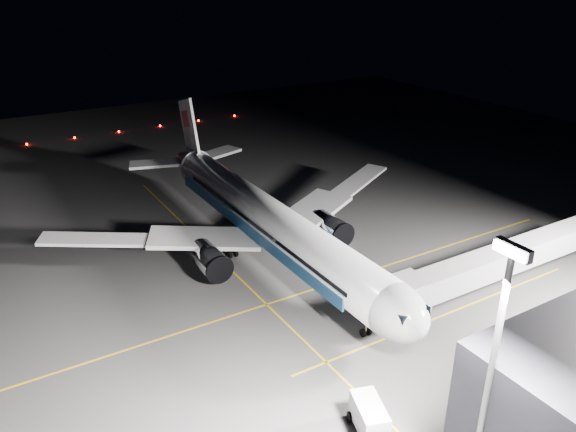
# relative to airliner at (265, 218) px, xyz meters

# --- Properties ---
(ground) EXTENTS (200.00, 200.00, 0.00)m
(ground) POSITION_rel_airliner_xyz_m (1.08, 0.00, -5.16)
(ground) COLOR #4C4C4F
(ground) RESTS_ON ground
(guide_line_main) EXTENTS (0.25, 80.00, 0.01)m
(guide_line_main) POSITION_rel_airliner_xyz_m (11.08, 0.00, -5.16)
(guide_line_main) COLOR gold
(guide_line_main) RESTS_ON ground
(guide_line_cross) EXTENTS (70.00, 0.25, 0.01)m
(guide_line_cross) POSITION_rel_airliner_xyz_m (1.08, -6.00, -5.16)
(guide_line_cross) COLOR gold
(guide_line_cross) RESTS_ON ground
(guide_line_side) EXTENTS (0.25, 40.00, 0.01)m
(guide_line_side) POSITION_rel_airliner_xyz_m (23.08, 10.00, -5.16)
(guide_line_side) COLOR gold
(guide_line_side) RESTS_ON ground
(airliner) EXTENTS (61.48, 54.22, 16.64)m
(airliner) POSITION_rel_airliner_xyz_m (0.00, 0.00, 0.00)
(airliner) COLOR silver
(airliner) RESTS_ON ground
(jet_bridge) EXTENTS (3.60, 34.40, 6.30)m
(jet_bridge) POSITION_rel_airliner_xyz_m (23.08, 18.06, -0.58)
(jet_bridge) COLOR #B2B2B7
(jet_bridge) RESTS_ON ground
(floodlight_mast_south) EXTENTS (2.40, 0.67, 20.70)m
(floodlight_mast_south) POSITION_rel_airliner_xyz_m (41.08, -6.01, 7.21)
(floodlight_mast_south) COLOR #59595E
(floodlight_mast_south) RESTS_ON ground
(taxiway_lights) EXTENTS (0.44, 60.44, 0.44)m
(taxiway_lights) POSITION_rel_airliner_xyz_m (-70.92, 0.00, -4.94)
(taxiway_lights) COLOR #FF140A
(taxiway_lights) RESTS_ON ground
(service_truck) EXTENTS (5.89, 3.84, 2.81)m
(service_truck) POSITION_rel_airliner_xyz_m (32.68, -8.24, -3.66)
(service_truck) COLOR silver
(service_truck) RESTS_ON ground
(baggage_tug) EXTENTS (2.56, 2.23, 1.61)m
(baggage_tug) POSITION_rel_airliner_xyz_m (0.08, 8.00, -4.42)
(baggage_tug) COLOR black
(baggage_tug) RESTS_ON ground
(safety_cone_a) EXTENTS (0.42, 0.42, 0.63)m
(safety_cone_a) POSITION_rel_airliner_xyz_m (-0.27, 4.00, -4.85)
(safety_cone_a) COLOR #FF3D0A
(safety_cone_a) RESTS_ON ground
(safety_cone_b) EXTENTS (0.40, 0.40, 0.60)m
(safety_cone_b) POSITION_rel_airliner_xyz_m (3.62, 4.11, -4.86)
(safety_cone_b) COLOR #FF3D0A
(safety_cone_b) RESTS_ON ground
(safety_cone_c) EXTENTS (0.37, 0.37, 0.55)m
(safety_cone_c) POSITION_rel_airliner_xyz_m (-6.92, 7.65, -4.89)
(safety_cone_c) COLOR #FF3D0A
(safety_cone_c) RESTS_ON ground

